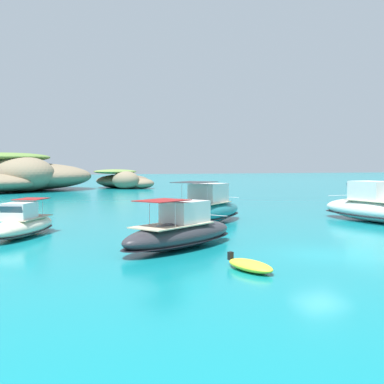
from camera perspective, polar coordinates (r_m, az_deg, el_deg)
name	(u,v)px	position (r m, az deg, el deg)	size (l,w,h in m)	color
ground_plane	(320,255)	(24.39, 15.12, -7.26)	(400.00, 400.00, 0.00)	#0F7F89
islet_large	(13,177)	(86.12, -20.65, 1.71)	(32.07, 29.73, 6.49)	#84755B
islet_small	(124,181)	(91.91, -8.14, 1.36)	(12.12, 15.75, 3.57)	#756651
motorboat_charcoal	(181,232)	(25.29, -1.39, -4.84)	(8.50, 6.52, 2.64)	#2D2D33
motorboat_white	(376,208)	(39.39, 21.19, -1.84)	(4.19, 10.93, 3.14)	white
motorboat_teal	(206,210)	(35.80, 1.66, -2.17)	(9.76, 8.90, 3.19)	#19727A
motorboat_cream	(22,225)	(31.03, -19.68, -3.74)	(5.33, 7.36, 2.26)	beige
dinghy_tender	(250,265)	(20.15, 6.98, -8.74)	(1.54, 2.87, 0.58)	yellow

